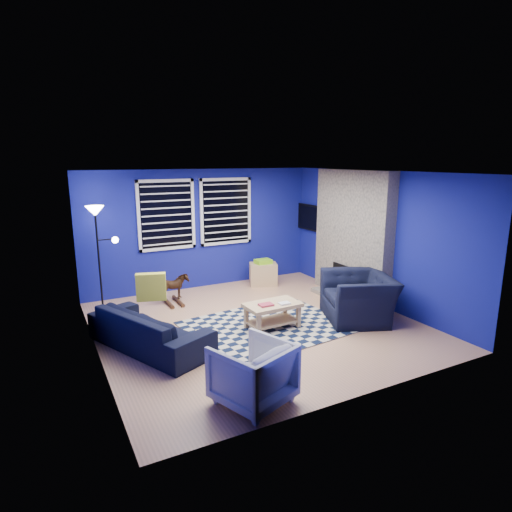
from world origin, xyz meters
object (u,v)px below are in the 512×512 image
at_px(rocking_horse, 173,287).
at_px(cabinet, 263,274).
at_px(armchair_big, 358,297).
at_px(sofa, 150,329).
at_px(coffee_table, 273,310).
at_px(armchair_bent, 253,373).
at_px(floor_lamp, 97,225).
at_px(tv, 311,218).

xyz_separation_m(rocking_horse, cabinet, (2.12, 0.30, -0.07)).
xyz_separation_m(armchair_big, rocking_horse, (-2.58, 2.26, -0.07)).
distance_m(sofa, coffee_table, 1.96).
xyz_separation_m(armchair_bent, floor_lamp, (-1.01, 4.06, 1.20)).
bearing_deg(floor_lamp, sofa, -80.70).
xyz_separation_m(sofa, floor_lamp, (-0.34, 2.09, 1.26)).
distance_m(sofa, cabinet, 3.61).
height_order(sofa, cabinet, sofa).
bearing_deg(armchair_big, sofa, -76.89).
relative_size(armchair_big, cabinet, 1.77).
distance_m(armchair_big, floor_lamp, 4.75).
height_order(armchair_big, rocking_horse, armchair_big).
relative_size(sofa, coffee_table, 2.20).
distance_m(tv, sofa, 4.83).
relative_size(armchair_bent, rocking_horse, 1.31).
distance_m(armchair_big, coffee_table, 1.54).
relative_size(sofa, rocking_horse, 3.35).
relative_size(cabinet, floor_lamp, 0.36).
bearing_deg(floor_lamp, coffee_table, -44.86).
bearing_deg(armchair_big, floor_lamp, -102.80).
relative_size(sofa, floor_lamp, 1.06).
xyz_separation_m(tv, sofa, (-4.23, -2.05, -1.11)).
distance_m(cabinet, floor_lamp, 3.57).
bearing_deg(rocking_horse, tv, -88.92).
xyz_separation_m(tv, floor_lamp, (-4.57, 0.03, 0.15)).
distance_m(tv, cabinet, 1.69).
distance_m(tv, armchair_bent, 5.48).
bearing_deg(armchair_big, rocking_horse, -109.46).
bearing_deg(floor_lamp, rocking_horse, -16.13).
height_order(tv, armchair_bent, tv).
bearing_deg(coffee_table, sofa, 174.32).
height_order(tv, armchair_big, tv).
bearing_deg(armchair_bent, coffee_table, -145.92).
xyz_separation_m(armchair_bent, coffee_table, (1.28, 1.78, -0.05)).
xyz_separation_m(tv, armchair_big, (-0.78, -2.57, -1.01)).
distance_m(sofa, rocking_horse, 1.94).
bearing_deg(armchair_bent, sofa, -91.55).
height_order(armchair_bent, rocking_horse, armchair_bent).
bearing_deg(rocking_horse, sofa, 149.09).
bearing_deg(coffee_table, tv, 44.50).
distance_m(rocking_horse, coffee_table, 2.21).
relative_size(rocking_horse, cabinet, 0.88).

